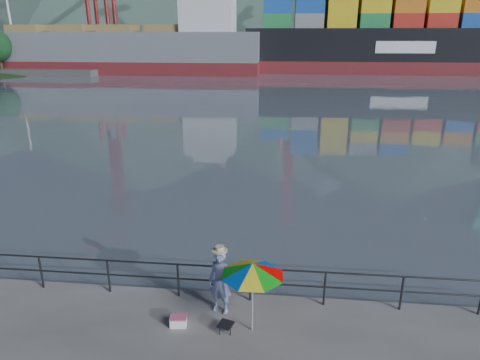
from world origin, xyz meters
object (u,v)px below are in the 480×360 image
fisherman (220,282)px  beach_umbrella (253,269)px  bulk_carrier (133,48)px  container_ship (409,38)px  cooler_bag (178,322)px

fisherman → beach_umbrella: size_ratio=0.87×
fisherman → bulk_carrier: size_ratio=0.04×
bulk_carrier → container_ship: container_ship is taller
container_ship → fisherman: bearing=-107.5°
fisherman → beach_umbrella: beach_umbrella is taller
beach_umbrella → cooler_bag: beach_umbrella is taller
fisherman → cooler_bag: (-0.97, -0.71, -0.77)m
fisherman → cooler_bag: size_ratio=4.38×
fisherman → container_ship: (23.43, 74.42, 4.99)m
fisherman → container_ship: size_ratio=0.03×
beach_umbrella → bulk_carrier: bearing=111.2°
cooler_bag → container_ship: bearing=64.6°
container_ship → bulk_carrier: bearing=-173.4°
cooler_bag → bulk_carrier: bearing=102.5°
fisherman → bulk_carrier: bearing=128.8°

